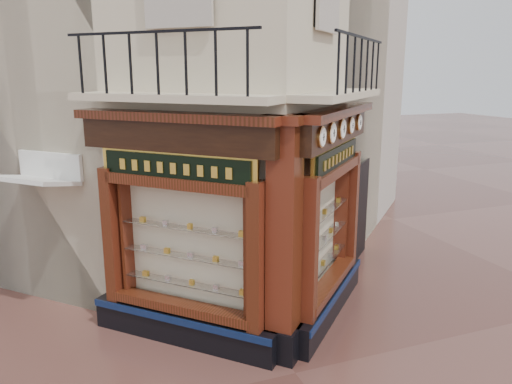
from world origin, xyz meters
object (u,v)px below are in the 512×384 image
awning (47,314)px  signboard_left (175,168)px  signboard_right (336,157)px  corner_pilaster (284,245)px  clock_d (351,125)px  clock_e (359,122)px  clock_a (322,137)px  clock_c (342,129)px  clock_b (332,133)px

awning → signboard_left: 4.30m
signboard_right → corner_pilaster: bearing=169.8°
clock_d → signboard_left: size_ratio=0.16×
clock_d → signboard_left: (-3.39, -0.31, -0.52)m
clock_e → clock_a: bearing=-180.0°
clock_a → clock_c: bearing=-0.0°
awning → signboard_left: size_ratio=0.73×
clock_c → clock_d: 0.64m
clock_b → awning: 6.48m
awning → signboard_right: 6.34m
clock_c → clock_e: clock_c is taller
clock_d → clock_c: bearing=180.0°
clock_c → clock_d: clock_c is taller
awning → signboard_left: (2.24, -1.98, 3.10)m
clock_c → clock_b: bearing=180.0°
clock_b → awning: clock_b is taller
clock_b → signboard_left: 2.60m
clock_b → signboard_left: bearing=121.3°
corner_pilaster → clock_a: size_ratio=11.94×
clock_d → awning: (-5.62, 1.67, -3.62)m
clock_b → signboard_right: bearing=8.5°
clock_b → clock_c: 0.64m
clock_d → corner_pilaster: bearing=169.5°
clock_b → signboard_right: (0.45, 0.60, -0.52)m
corner_pilaster → clock_e: size_ratio=12.19×
clock_a → clock_e: (1.78, 1.78, 0.00)m
clock_e → signboard_left: (-3.85, -0.77, -0.52)m
clock_a → clock_d: (1.32, 1.32, 0.00)m
clock_a → signboard_left: size_ratio=0.16×
clock_c → awning: 6.66m
clock_a → clock_b: 0.58m
clock_a → signboard_left: 2.36m
clock_a → clock_b: (0.41, 0.41, 0.00)m
signboard_right → clock_e: bearing=-5.3°
signboard_left → signboard_right: (2.92, -0.00, 0.00)m
clock_d → signboard_right: clock_d is taller
clock_a → clock_d: bearing=-0.0°
clock_d → clock_e: size_ratio=0.99×
clock_b → signboard_right: clock_b is taller
corner_pilaster → signboard_left: bearing=100.2°
clock_a → clock_d: 1.87m
signboard_left → clock_b: bearing=-148.7°
clock_c → signboard_right: clock_c is taller
corner_pilaster → clock_c: 2.39m
awning → signboard_right: size_ratio=0.78×
clock_c → corner_pilaster: bearing=165.5°
clock_d → awning: 6.89m
clock_b → signboard_left: clock_b is taller
clock_c → signboard_left: clock_c is taller
clock_a → signboard_left: clock_a is taller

